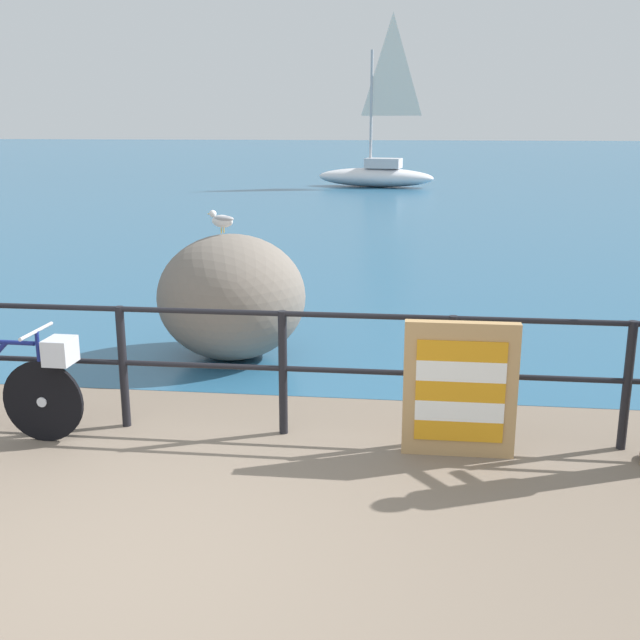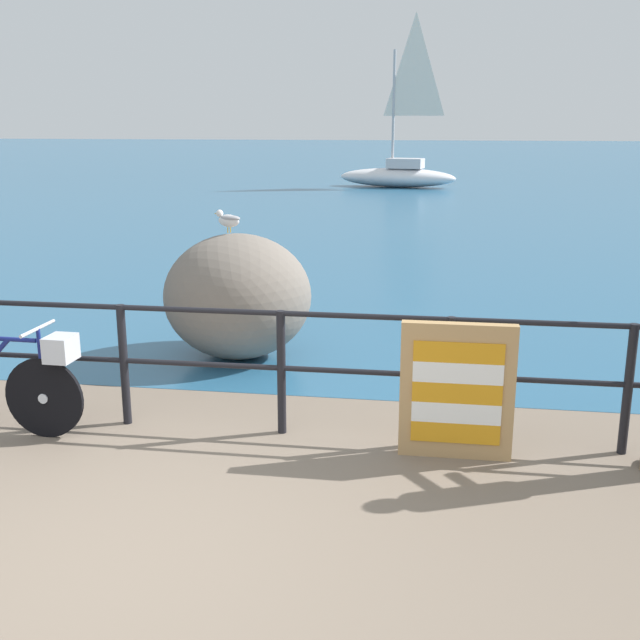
{
  "view_description": "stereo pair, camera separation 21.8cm",
  "coord_description": "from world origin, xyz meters",
  "px_view_note": "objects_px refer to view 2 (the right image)",
  "views": [
    {
      "loc": [
        1.63,
        -3.76,
        2.47
      ],
      "look_at": [
        0.91,
        2.39,
        0.85
      ],
      "focal_mm": 43.22,
      "sensor_mm": 36.0,
      "label": 1
    },
    {
      "loc": [
        1.85,
        -3.73,
        2.47
      ],
      "look_at": [
        0.91,
        2.39,
        0.85
      ],
      "focal_mm": 43.22,
      "sensor_mm": 36.0,
      "label": 2
    }
  ],
  "objects_px": {
    "breakwater_boulder_main": "(238,296)",
    "bicycle": "(0,379)",
    "seagull": "(229,219)",
    "sailboat": "(399,168)",
    "folded_deckchair_stack": "(457,391)"
  },
  "relations": [
    {
      "from": "breakwater_boulder_main",
      "to": "bicycle",
      "type": "bearing_deg",
      "value": -120.0
    },
    {
      "from": "seagull",
      "to": "sailboat",
      "type": "bearing_deg",
      "value": -68.47
    },
    {
      "from": "bicycle",
      "to": "breakwater_boulder_main",
      "type": "bearing_deg",
      "value": 61.98
    },
    {
      "from": "breakwater_boulder_main",
      "to": "sailboat",
      "type": "relative_size",
      "value": 0.25
    },
    {
      "from": "folded_deckchair_stack",
      "to": "breakwater_boulder_main",
      "type": "relative_size",
      "value": 0.67
    },
    {
      "from": "folded_deckchair_stack",
      "to": "seagull",
      "type": "xyz_separation_m",
      "value": [
        -2.34,
        2.31,
        0.94
      ]
    },
    {
      "from": "bicycle",
      "to": "sailboat",
      "type": "xyz_separation_m",
      "value": [
        1.91,
        23.93,
        0.24
      ]
    },
    {
      "from": "folded_deckchair_stack",
      "to": "seagull",
      "type": "height_order",
      "value": "seagull"
    },
    {
      "from": "sailboat",
      "to": "bicycle",
      "type": "bearing_deg",
      "value": 96.01
    },
    {
      "from": "folded_deckchair_stack",
      "to": "seagull",
      "type": "bearing_deg",
      "value": 135.35
    },
    {
      "from": "folded_deckchair_stack",
      "to": "breakwater_boulder_main",
      "type": "height_order",
      "value": "breakwater_boulder_main"
    },
    {
      "from": "seagull",
      "to": "sailboat",
      "type": "distance_m",
      "value": 21.54
    },
    {
      "from": "sailboat",
      "to": "breakwater_boulder_main",
      "type": "bearing_deg",
      "value": 99.08
    },
    {
      "from": "folded_deckchair_stack",
      "to": "sailboat",
      "type": "xyz_separation_m",
      "value": [
        -1.68,
        23.83,
        0.19
      ]
    },
    {
      "from": "breakwater_boulder_main",
      "to": "sailboat",
      "type": "distance_m",
      "value": 21.61
    }
  ]
}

